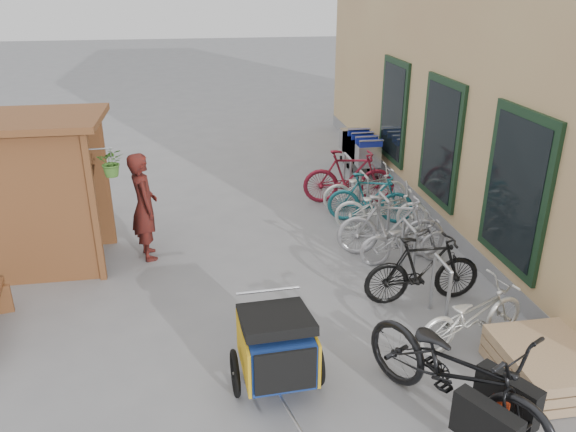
{
  "coord_description": "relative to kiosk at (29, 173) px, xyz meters",
  "views": [
    {
      "loc": [
        -0.73,
        -6.05,
        4.23
      ],
      "look_at": [
        0.5,
        1.5,
        1.0
      ],
      "focal_mm": 35.0,
      "sensor_mm": 36.0,
      "label": 1
    }
  ],
  "objects": [
    {
      "name": "ground",
      "position": [
        3.28,
        -2.47,
        -1.55
      ],
      "size": [
        80.0,
        80.0,
        0.0
      ],
      "primitive_type": "plane",
      "color": "gray"
    },
    {
      "name": "building",
      "position": [
        9.77,
        2.03,
        1.94
      ],
      "size": [
        6.07,
        13.0,
        7.0
      ],
      "color": "tan",
      "rests_on": "ground"
    },
    {
      "name": "kiosk",
      "position": [
        0.0,
        0.0,
        0.0
      ],
      "size": [
        2.49,
        1.65,
        2.4
      ],
      "color": "brown",
      "rests_on": "ground"
    },
    {
      "name": "bike_rack",
      "position": [
        5.58,
        -0.07,
        -1.04
      ],
      "size": [
        0.05,
        5.35,
        0.86
      ],
      "color": "#A5A8AD",
      "rests_on": "ground"
    },
    {
      "name": "pallet_stack",
      "position": [
        6.28,
        -3.87,
        -1.34
      ],
      "size": [
        1.0,
        1.2,
        0.4
      ],
      "color": "tan",
      "rests_on": "ground"
    },
    {
      "name": "shopping_carts",
      "position": [
        6.28,
        3.91,
        -0.98
      ],
      "size": [
        0.55,
        1.86,
        0.99
      ],
      "color": "silver",
      "rests_on": "ground"
    },
    {
      "name": "child_trailer",
      "position": [
        3.24,
        -3.47,
        -1.0
      ],
      "size": [
        1.02,
        1.7,
        0.99
      ],
      "rotation": [
        0.0,
        0.0,
        0.05
      ],
      "color": "navy",
      "rests_on": "ground"
    },
    {
      "name": "cargo_bike",
      "position": [
        4.96,
        -4.28,
        -0.96
      ],
      "size": [
        1.78,
        2.37,
        1.19
      ],
      "rotation": [
        0.0,
        0.0,
        0.5
      ],
      "color": "black",
      "rests_on": "ground"
    },
    {
      "name": "person_kiosk",
      "position": [
        1.61,
        0.05,
        -0.67
      ],
      "size": [
        0.57,
        0.73,
        1.77
      ],
      "primitive_type": "imported",
      "rotation": [
        0.0,
        0.0,
        1.82
      ],
      "color": "maroon",
      "rests_on": "ground"
    },
    {
      "name": "bike_0",
      "position": [
        5.74,
        -3.07,
        -1.13
      ],
      "size": [
        1.68,
        0.97,
        0.83
      ],
      "primitive_type": "imported",
      "rotation": [
        0.0,
        0.0,
        1.85
      ],
      "color": "silver",
      "rests_on": "ground"
    },
    {
      "name": "bike_1",
      "position": [
        5.51,
        -2.0,
        -1.05
      ],
      "size": [
        1.68,
        0.47,
        1.01
      ],
      "primitive_type": "imported",
      "rotation": [
        0.0,
        0.0,
        1.57
      ],
      "color": "black",
      "rests_on": "ground"
    },
    {
      "name": "bike_2",
      "position": [
        5.71,
        -0.84,
        -1.15
      ],
      "size": [
        1.54,
        0.56,
        0.8
      ],
      "primitive_type": "imported",
      "rotation": [
        0.0,
        0.0,
        1.59
      ],
      "color": "#ABAAAF",
      "rests_on": "ground"
    },
    {
      "name": "bike_3",
      "position": [
        5.54,
        -0.56,
        -1.03
      ],
      "size": [
        1.82,
        0.9,
        1.05
      ],
      "primitive_type": "imported",
      "rotation": [
        0.0,
        0.0,
        1.33
      ],
      "color": "#ABAAAF",
      "rests_on": "ground"
    },
    {
      "name": "bike_4",
      "position": [
        5.71,
        0.44,
        -1.11
      ],
      "size": [
        1.75,
        0.91,
        0.88
      ],
      "primitive_type": "imported",
      "rotation": [
        0.0,
        0.0,
        1.37
      ],
      "color": "silver",
      "rests_on": "ground"
    },
    {
      "name": "bike_5",
      "position": [
        5.63,
        0.85,
        -1.07
      ],
      "size": [
        1.66,
        0.91,
        0.96
      ],
      "primitive_type": "imported",
      "rotation": [
        0.0,
        0.0,
        1.27
      ],
      "color": "#1D6975",
      "rests_on": "ground"
    },
    {
      "name": "bike_6",
      "position": [
        5.71,
        1.46,
        -1.11
      ],
      "size": [
        1.69,
        0.61,
        0.89
      ],
      "primitive_type": "imported",
      "rotation": [
        0.0,
        0.0,
        1.59
      ],
      "color": "silver",
      "rests_on": "ground"
    },
    {
      "name": "bike_7",
      "position": [
        5.49,
        1.88,
        -1.0
      ],
      "size": [
        1.91,
        0.8,
        1.11
      ],
      "primitive_type": "imported",
      "rotation": [
        0.0,
        0.0,
        1.42
      ],
      "color": "maroon",
      "rests_on": "ground"
    }
  ]
}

